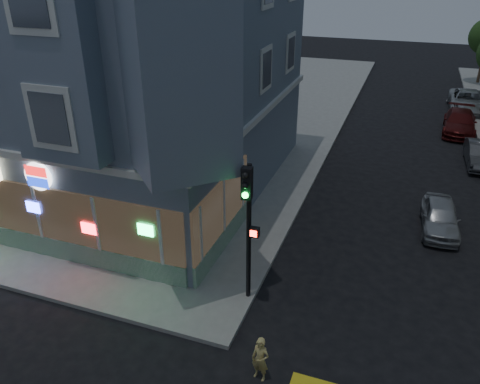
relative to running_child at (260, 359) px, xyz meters
The scene contains 9 objects.
ground 4.40m from the running_child, 161.15° to the right, with size 120.00×120.00×0.00m, color black.
sidewalk_nw 27.87m from the running_child, 129.20° to the left, with size 33.00×42.00×0.15m, color gray.
corner_building 14.86m from the running_child, 136.55° to the left, with size 14.60×14.60×11.40m.
running_child is the anchor object (origin of this frame).
parked_car_a 10.55m from the running_child, 64.82° to the left, with size 1.39×3.45×1.17m, color #A0A4A8.
parked_car_b 18.48m from the running_child, 69.12° to the left, with size 1.28×3.67×1.21m, color #393B3F.
parked_car_c 23.21m from the running_child, 75.41° to the left, with size 1.86×4.58×1.33m, color #521312.
parked_car_d 28.44m from the running_child, 76.61° to the left, with size 2.35×5.09×1.42m, color #A0A6AA.
traffic_signal 4.00m from the running_child, 115.20° to the left, with size 0.53×0.51×4.58m.
Camera 1 is at (6.60, -6.99, 9.84)m, focal length 35.00 mm.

